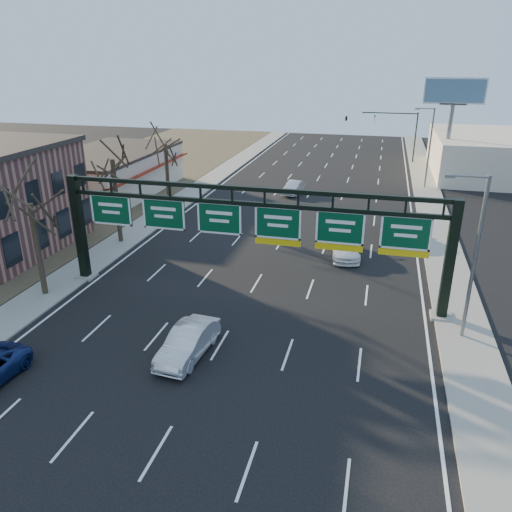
# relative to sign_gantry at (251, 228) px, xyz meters

# --- Properties ---
(ground) EXTENTS (160.00, 160.00, 0.00)m
(ground) POSITION_rel_sign_gantry_xyz_m (-0.16, -8.00, -4.63)
(ground) COLOR black
(ground) RESTS_ON ground
(sidewalk_left) EXTENTS (3.00, 120.00, 0.12)m
(sidewalk_left) POSITION_rel_sign_gantry_xyz_m (-12.96, 12.00, -4.57)
(sidewalk_left) COLOR gray
(sidewalk_left) RESTS_ON ground
(sidewalk_right) EXTENTS (3.00, 120.00, 0.12)m
(sidewalk_right) POSITION_rel_sign_gantry_xyz_m (12.64, 12.00, -4.57)
(sidewalk_right) COLOR gray
(sidewalk_right) RESTS_ON ground
(dirt_strip_left) EXTENTS (21.00, 120.00, 0.06)m
(dirt_strip_left) POSITION_rel_sign_gantry_xyz_m (-25.16, 12.00, -4.60)
(dirt_strip_left) COLOR #473D2B
(dirt_strip_left) RESTS_ON ground
(lane_markings) EXTENTS (21.60, 120.00, 0.01)m
(lane_markings) POSITION_rel_sign_gantry_xyz_m (-0.16, 12.00, -4.62)
(lane_markings) COLOR white
(lane_markings) RESTS_ON ground
(sign_gantry) EXTENTS (24.60, 1.20, 7.20)m
(sign_gantry) POSITION_rel_sign_gantry_xyz_m (0.00, 0.00, 0.00)
(sign_gantry) COLOR black
(sign_gantry) RESTS_ON ground
(cream_strip) EXTENTS (10.90, 18.40, 4.70)m
(cream_strip) POSITION_rel_sign_gantry_xyz_m (-21.64, 21.00, -2.27)
(cream_strip) COLOR beige
(cream_strip) RESTS_ON ground
(building_right_distant) EXTENTS (12.00, 20.00, 5.00)m
(building_right_distant) POSITION_rel_sign_gantry_xyz_m (19.84, 42.00, -2.13)
(building_right_distant) COLOR beige
(building_right_distant) RESTS_ON ground
(tree_gantry) EXTENTS (3.60, 3.60, 8.48)m
(tree_gantry) POSITION_rel_sign_gantry_xyz_m (-12.96, -3.00, 2.48)
(tree_gantry) COLOR #2F261A
(tree_gantry) RESTS_ON sidewalk_left
(tree_mid) EXTENTS (3.60, 3.60, 9.24)m
(tree_mid) POSITION_rel_sign_gantry_xyz_m (-12.96, 7.00, 3.23)
(tree_mid) COLOR #2F261A
(tree_mid) RESTS_ON sidewalk_left
(tree_far) EXTENTS (3.60, 3.60, 8.86)m
(tree_far) POSITION_rel_sign_gantry_xyz_m (-12.96, 17.00, 2.86)
(tree_far) COLOR #2F261A
(tree_far) RESTS_ON sidewalk_left
(streetlight_near) EXTENTS (2.15, 0.22, 9.00)m
(streetlight_near) POSITION_rel_sign_gantry_xyz_m (12.31, -2.00, 0.45)
(streetlight_near) COLOR slate
(streetlight_near) RESTS_ON sidewalk_right
(streetlight_far) EXTENTS (2.15, 0.22, 9.00)m
(streetlight_far) POSITION_rel_sign_gantry_xyz_m (12.31, 32.00, 0.45)
(streetlight_far) COLOR slate
(streetlight_far) RESTS_ON sidewalk_right
(billboard_right) EXTENTS (7.00, 0.50, 12.00)m
(billboard_right) POSITION_rel_sign_gantry_xyz_m (14.84, 36.98, 4.43)
(billboard_right) COLOR slate
(billboard_right) RESTS_ON ground
(traffic_signal_mast) EXTENTS (10.16, 0.54, 7.00)m
(traffic_signal_mast) POSITION_rel_sign_gantry_xyz_m (5.53, 47.00, 0.87)
(traffic_signal_mast) COLOR black
(traffic_signal_mast) RESTS_ON ground
(car_silver_sedan) EXTENTS (2.06, 4.87, 1.56)m
(car_silver_sedan) POSITION_rel_sign_gantry_xyz_m (-1.41, -7.36, -3.85)
(car_silver_sedan) COLOR silver
(car_silver_sedan) RESTS_ON ground
(car_white_wagon) EXTENTS (2.67, 5.22, 1.45)m
(car_white_wagon) POSITION_rel_sign_gantry_xyz_m (5.24, 8.49, -3.90)
(car_white_wagon) COLOR white
(car_white_wagon) RESTS_ON ground
(car_grey_far) EXTENTS (2.86, 5.11, 1.64)m
(car_grey_far) POSITION_rel_sign_gantry_xyz_m (9.30, 13.09, -3.81)
(car_grey_far) COLOR #404345
(car_grey_far) RESTS_ON ground
(car_silver_distant) EXTENTS (2.07, 4.34, 1.37)m
(car_silver_distant) POSITION_rel_sign_gantry_xyz_m (-1.87, 25.81, -3.94)
(car_silver_distant) COLOR silver
(car_silver_distant) RESTS_ON ground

